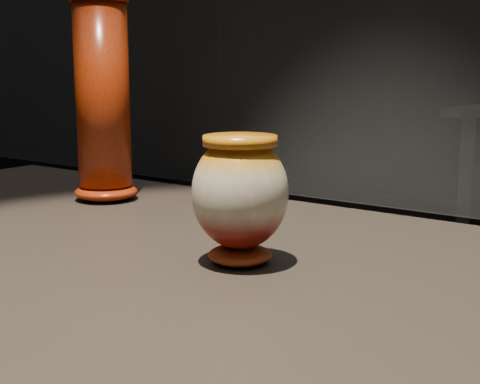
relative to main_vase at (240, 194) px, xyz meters
name	(u,v)px	position (x,y,z in m)	size (l,w,h in m)	color
main_vase	(240,194)	(0.00, 0.00, 0.00)	(0.12, 0.12, 0.16)	maroon
tall_vase	(103,103)	(-0.45, 0.18, 0.09)	(0.14, 0.14, 0.37)	#B62E0C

